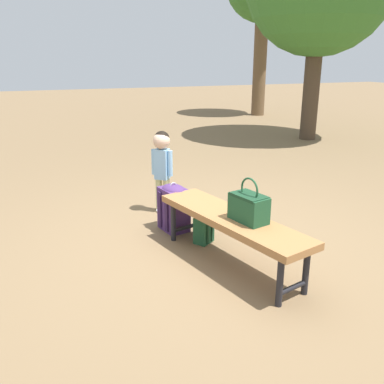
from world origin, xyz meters
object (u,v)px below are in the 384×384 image
at_px(handbag, 249,206).
at_px(backpack_small, 204,228).
at_px(park_bench, 232,222).
at_px(backpack_large, 174,206).
at_px(child_standing, 162,159).

distance_m(handbag, backpack_small, 0.78).
bearing_deg(handbag, park_bench, 25.90).
height_order(handbag, backpack_large, handbag).
distance_m(park_bench, handbag, 0.25).
xyz_separation_m(park_bench, handbag, (-0.15, -0.07, 0.18)).
bearing_deg(backpack_large, child_standing, -4.35).
bearing_deg(backpack_small, park_bench, -173.21).
bearing_deg(child_standing, handbag, -170.58).
xyz_separation_m(park_bench, backpack_small, (0.49, 0.06, -0.24)).
xyz_separation_m(park_bench, child_standing, (1.44, 0.19, 0.24)).
relative_size(park_bench, backpack_small, 5.42).
relative_size(handbag, child_standing, 0.39).
height_order(backpack_large, backpack_small, backpack_large).
distance_m(handbag, child_standing, 1.61).
height_order(park_bench, backpack_large, backpack_large).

